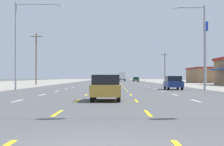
{
  "coord_description": "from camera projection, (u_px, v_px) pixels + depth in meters",
  "views": [
    {
      "loc": [
        0.45,
        -7.42,
        1.4
      ],
      "look_at": [
        0.11,
        50.45,
        2.06
      ],
      "focal_mm": 59.79,
      "sensor_mm": 36.0,
      "label": 1
    }
  ],
  "objects": [
    {
      "name": "ground_plane",
      "position": [
        112.0,
        84.0,
        73.4
      ],
      "size": [
        572.0,
        572.0,
        0.0
      ],
      "primitive_type": "plane",
      "color": "#4C4C4F"
    },
    {
      "name": "lane_markings",
      "position": [
        113.0,
        82.0,
        111.9
      ],
      "size": [
        10.64,
        227.6,
        0.01
      ],
      "color": "white",
      "rests_on": "ground"
    },
    {
      "name": "hatchback_center_turn_nearest",
      "position": [
        106.0,
        88.0,
        22.08
      ],
      "size": [
        1.72,
        3.9,
        1.54
      ],
      "color": "#B28C33",
      "rests_on": "ground"
    },
    {
      "name": "hatchback_far_right_near",
      "position": [
        173.0,
        83.0,
        41.94
      ],
      "size": [
        1.72,
        3.9,
        1.54
      ],
      "color": "navy",
      "rests_on": "ground"
    },
    {
      "name": "sedan_far_right_mid",
      "position": [
        136.0,
        79.0,
        114.1
      ],
      "size": [
        1.8,
        4.5,
        1.46
      ],
      "color": "#235B2D",
      "rests_on": "ground"
    },
    {
      "name": "hatchback_inner_left_midfar",
      "position": [
        103.0,
        79.0,
        128.41
      ],
      "size": [
        1.72,
        3.9,
        1.54
      ],
      "color": "#4C196B",
      "rests_on": "ground"
    },
    {
      "name": "box_truck_inner_right_far",
      "position": [
        122.0,
        76.0,
        134.29
      ],
      "size": [
        2.4,
        7.2,
        3.23
      ],
      "color": "navy",
      "rests_on": "ground"
    },
    {
      "name": "storefront_right_row_2",
      "position": [
        217.0,
        75.0,
        96.53
      ],
      "size": [
        13.74,
        15.89,
        3.91
      ],
      "color": "#8C6B4C",
      "rests_on": "ground"
    },
    {
      "name": "pole_sign_right_row_1",
      "position": [
        206.0,
        39.0,
        56.21
      ],
      "size": [
        0.24,
        1.91,
        9.7
      ],
      "color": "gray",
      "rests_on": "ground"
    },
    {
      "name": "streetlight_left_row_0",
      "position": [
        21.0,
        38.0,
        40.07
      ],
      "size": [
        5.06,
        0.26,
        9.51
      ],
      "color": "gray",
      "rests_on": "ground"
    },
    {
      "name": "streetlight_right_row_0",
      "position": [
        201.0,
        41.0,
        39.95
      ],
      "size": [
        3.46,
        0.26,
        9.15
      ],
      "color": "gray",
      "rests_on": "ground"
    },
    {
      "name": "utility_pole_left_row_1",
      "position": [
        36.0,
        58.0,
        70.36
      ],
      "size": [
        2.2,
        0.26,
        9.71
      ],
      "color": "brown",
      "rests_on": "ground"
    },
    {
      "name": "utility_pole_right_row_2",
      "position": [
        165.0,
        67.0,
        108.81
      ],
      "size": [
        2.2,
        0.26,
        8.55
      ],
      "color": "brown",
      "rests_on": "ground"
    }
  ]
}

